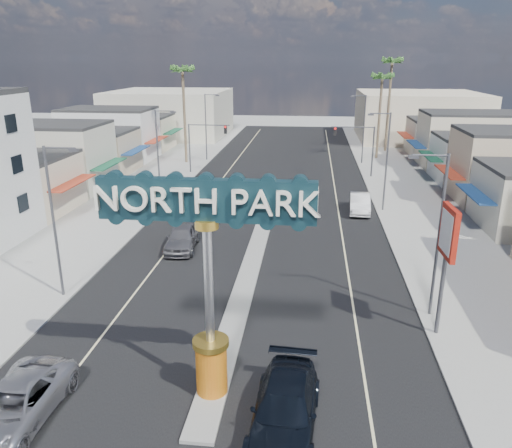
% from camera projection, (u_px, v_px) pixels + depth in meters
% --- Properties ---
extents(ground, '(160.00, 160.00, 0.00)m').
position_uv_depth(ground, '(269.00, 207.00, 47.50)').
color(ground, gray).
rests_on(ground, ground).
extents(road, '(20.00, 120.00, 0.01)m').
position_uv_depth(road, '(269.00, 207.00, 47.50)').
color(road, black).
rests_on(road, ground).
extents(median_island, '(1.30, 30.00, 0.16)m').
position_uv_depth(median_island, '(248.00, 275.00, 32.39)').
color(median_island, gray).
rests_on(median_island, ground).
extents(sidewalk_left, '(8.00, 120.00, 0.12)m').
position_uv_depth(sidewalk_left, '(127.00, 202.00, 48.96)').
color(sidewalk_left, gray).
rests_on(sidewalk_left, ground).
extents(sidewalk_right, '(8.00, 120.00, 0.12)m').
position_uv_depth(sidewalk_right, '(420.00, 211.00, 46.01)').
color(sidewalk_right, gray).
rests_on(sidewalk_right, ground).
extents(storefront_row_left, '(12.00, 42.00, 6.00)m').
position_uv_depth(storefront_row_left, '(84.00, 148.00, 61.34)').
color(storefront_row_left, beige).
rests_on(storefront_row_left, ground).
extents(storefront_row_right, '(12.00, 42.00, 6.00)m').
position_uv_depth(storefront_row_right, '(491.00, 156.00, 56.29)').
color(storefront_row_right, '#B7B29E').
rests_on(storefront_row_right, ground).
extents(backdrop_far_left, '(20.00, 20.00, 8.00)m').
position_uv_depth(backdrop_far_left, '(171.00, 113.00, 90.99)').
color(backdrop_far_left, '#B7B29E').
rests_on(backdrop_far_left, ground).
extents(backdrop_far_right, '(20.00, 20.00, 8.00)m').
position_uv_depth(backdrop_far_right, '(418.00, 116.00, 86.36)').
color(backdrop_far_right, beige).
rests_on(backdrop_far_right, ground).
extents(gateway_sign, '(8.20, 1.50, 9.15)m').
position_uv_depth(gateway_sign, '(208.00, 265.00, 19.21)').
color(gateway_sign, '#DE5911').
rests_on(gateway_sign, median_island).
extents(traffic_signal_left, '(5.09, 0.45, 6.00)m').
position_uv_depth(traffic_signal_left, '(204.00, 139.00, 60.32)').
color(traffic_signal_left, '#47474C').
rests_on(traffic_signal_left, ground).
extents(traffic_signal_right, '(5.09, 0.45, 6.00)m').
position_uv_depth(traffic_signal_right, '(358.00, 141.00, 58.39)').
color(traffic_signal_right, '#47474C').
rests_on(traffic_signal_right, ground).
extents(streetlight_l_near, '(2.03, 0.22, 9.00)m').
position_uv_depth(streetlight_l_near, '(56.00, 215.00, 28.14)').
color(streetlight_l_near, '#47474C').
rests_on(streetlight_l_near, ground).
extents(streetlight_l_mid, '(2.03, 0.22, 9.00)m').
position_uv_depth(streetlight_l_mid, '(159.00, 152.00, 47.00)').
color(streetlight_l_mid, '#47474C').
rests_on(streetlight_l_mid, ground).
extents(streetlight_l_far, '(2.03, 0.22, 9.00)m').
position_uv_depth(streetlight_l_far, '(207.00, 124.00, 67.75)').
color(streetlight_l_far, '#47474C').
rests_on(streetlight_l_far, ground).
extents(streetlight_r_near, '(2.03, 0.22, 9.00)m').
position_uv_depth(streetlight_r_near, '(436.00, 229.00, 25.94)').
color(streetlight_r_near, '#47474C').
rests_on(streetlight_r_near, ground).
extents(streetlight_r_mid, '(2.03, 0.22, 9.00)m').
position_uv_depth(streetlight_r_mid, '(385.00, 157.00, 44.81)').
color(streetlight_r_mid, '#47474C').
rests_on(streetlight_r_mid, ground).
extents(streetlight_r_far, '(2.03, 0.22, 9.00)m').
position_uv_depth(streetlight_r_far, '(363.00, 126.00, 65.55)').
color(streetlight_r_far, '#47474C').
rests_on(streetlight_r_far, ground).
extents(palm_left_far, '(2.60, 2.60, 13.10)m').
position_uv_depth(palm_left_far, '(183.00, 75.00, 64.10)').
color(palm_left_far, brown).
rests_on(palm_left_far, ground).
extents(palm_right_mid, '(2.60, 2.60, 12.10)m').
position_uv_depth(palm_right_mid, '(382.00, 81.00, 67.31)').
color(palm_right_mid, brown).
rests_on(palm_right_mid, ground).
extents(palm_right_far, '(2.60, 2.60, 14.10)m').
position_uv_depth(palm_right_far, '(392.00, 66.00, 72.20)').
color(palm_right_far, brown).
rests_on(palm_right_far, ground).
extents(suv_left, '(2.84, 5.97, 1.64)m').
position_uv_depth(suv_left, '(15.00, 405.00, 19.17)').
color(suv_left, '#AFAFB4').
rests_on(suv_left, ground).
extents(suv_right, '(2.82, 6.18, 1.75)m').
position_uv_depth(suv_right, '(285.00, 409.00, 18.88)').
color(suv_right, black).
rests_on(suv_right, ground).
extents(car_parked_left, '(2.54, 5.38, 1.78)m').
position_uv_depth(car_parked_left, '(182.00, 237.00, 36.94)').
color(car_parked_left, slate).
rests_on(car_parked_left, ground).
extents(car_parked_right, '(2.09, 5.23, 1.69)m').
position_uv_depth(car_parked_right, '(360.00, 203.00, 45.84)').
color(car_parked_right, silver).
rests_on(car_parked_right, ground).
extents(bank_pylon_sign, '(0.37, 2.11, 6.71)m').
position_uv_depth(bank_pylon_sign, '(448.00, 240.00, 23.99)').
color(bank_pylon_sign, '#47474C').
rests_on(bank_pylon_sign, sidewalk_right).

